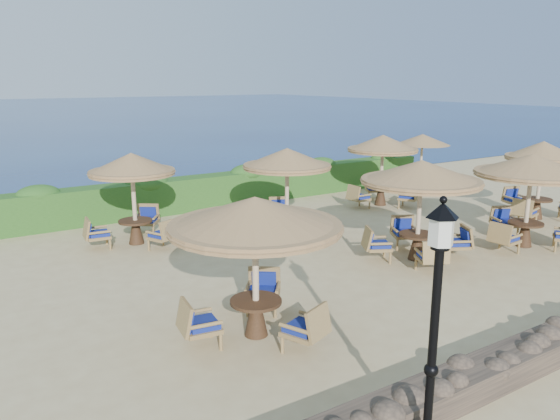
# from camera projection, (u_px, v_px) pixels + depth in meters

# --- Properties ---
(ground) EXTENTS (120.00, 120.00, 0.00)m
(ground) POSITION_uv_depth(u_px,v_px,m) (361.00, 252.00, 15.05)
(ground) COLOR tan
(ground) RESTS_ON ground
(sea) EXTENTS (160.00, 160.00, 0.00)m
(sea) POSITION_uv_depth(u_px,v_px,m) (12.00, 114.00, 72.32)
(sea) COLOR navy
(sea) RESTS_ON ground
(hedge) EXTENTS (18.00, 0.90, 1.20)m
(hedge) POSITION_uv_depth(u_px,v_px,m) (237.00, 188.00, 20.80)
(hedge) COLOR #214C18
(hedge) RESTS_ON ground
(lamp_post) EXTENTS (0.44, 0.44, 3.31)m
(lamp_post) POSITION_uv_depth(u_px,v_px,m) (433.00, 344.00, 6.60)
(lamp_post) COLOR black
(lamp_post) RESTS_ON ground
(extra_parasol) EXTENTS (2.30, 2.30, 2.41)m
(extra_parasol) POSITION_uv_depth(u_px,v_px,m) (422.00, 140.00, 22.88)
(extra_parasol) COLOR beige
(extra_parasol) RESTS_ON ground
(cafe_set_0) EXTENTS (3.18, 3.18, 2.65)m
(cafe_set_0) POSITION_uv_depth(u_px,v_px,m) (255.00, 233.00, 9.74)
(cafe_set_0) COLOR beige
(cafe_set_0) RESTS_ON ground
(cafe_set_1) EXTENTS (3.12, 3.12, 2.65)m
(cafe_set_1) POSITION_uv_depth(u_px,v_px,m) (420.00, 189.00, 14.03)
(cafe_set_1) COLOR beige
(cafe_set_1) RESTS_ON ground
(cafe_set_2) EXTENTS (3.11, 3.11, 2.65)m
(cafe_set_2) POSITION_uv_depth(u_px,v_px,m) (531.00, 178.00, 15.14)
(cafe_set_2) COLOR beige
(cafe_set_2) RESTS_ON ground
(cafe_set_3) EXTENTS (2.64, 2.76, 2.65)m
(cafe_set_3) POSITION_uv_depth(u_px,v_px,m) (133.00, 182.00, 15.43)
(cafe_set_3) COLOR beige
(cafe_set_3) RESTS_ON ground
(cafe_set_4) EXTENTS (2.69, 2.86, 2.65)m
(cafe_set_4) POSITION_uv_depth(u_px,v_px,m) (287.00, 170.00, 16.42)
(cafe_set_4) COLOR beige
(cafe_set_4) RESTS_ON ground
(cafe_set_5) EXTENTS (2.71, 2.77, 2.65)m
(cafe_set_5) POSITION_uv_depth(u_px,v_px,m) (382.00, 156.00, 20.25)
(cafe_set_5) COLOR beige
(cafe_set_5) RESTS_ON ground
(cafe_set_6) EXTENTS (2.66, 2.70, 2.65)m
(cafe_set_6) POSITION_uv_depth(u_px,v_px,m) (541.00, 167.00, 18.24)
(cafe_set_6) COLOR beige
(cafe_set_6) RESTS_ON ground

